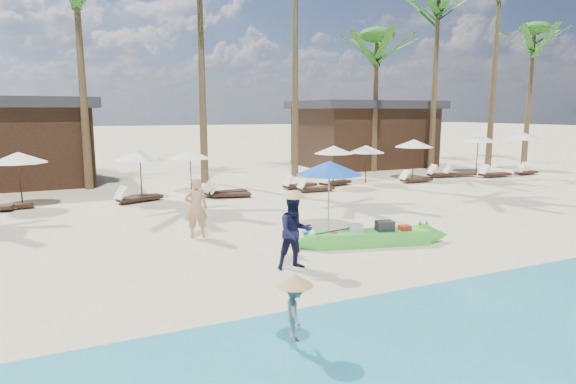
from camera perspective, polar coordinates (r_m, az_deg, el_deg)
name	(u,v)px	position (r m, az deg, el deg)	size (l,w,h in m)	color
ground	(268,267)	(11.45, -2.40, -8.90)	(240.00, 240.00, 0.00)	beige
wet_sand_strip	(400,370)	(7.43, 13.11, -19.85)	(240.00, 4.50, 0.01)	tan
green_canoe	(370,237)	(13.39, 9.73, -5.31)	(5.10, 1.56, 0.66)	#44CF3F
tourist	(196,208)	(14.09, -10.81, -1.85)	(0.64, 0.42, 1.76)	tan
vendor_green	(295,232)	(11.12, 0.82, -4.77)	(0.85, 0.66, 1.74)	#15163A
vendor_yellow	(295,311)	(7.48, 0.83, -13.90)	(0.60, 0.34, 0.92)	gray
blue_umbrella	(329,168)	(14.41, 4.90, 2.88)	(2.01, 2.01, 2.17)	#99999E
resort_parasol_4	(18,158)	(20.73, -29.34, 3.58)	(2.06, 2.06, 2.12)	#332115
lounger_4_right	(5,205)	(20.70, -30.49, -1.33)	(1.72, 0.62, 0.58)	#332115
resort_parasol_5	(140,155)	(20.52, -17.15, 4.19)	(2.00, 2.00, 2.06)	#332115
lounger_5_left	(137,197)	(20.28, -17.48, -0.59)	(1.97, 1.19, 0.64)	#332115
resort_parasol_6	(190,154)	(21.87, -11.52, 4.40)	(1.87, 1.87, 1.93)	#332115
lounger_6_left	(223,191)	(20.95, -7.71, 0.08)	(1.94, 0.72, 0.64)	#332115
lounger_6_right	(229,193)	(20.54, -7.06, -0.15)	(1.77, 0.88, 0.58)	#332115
resort_parasol_7	(334,150)	(23.47, 5.43, 5.01)	(1.93, 1.93, 1.99)	#332115
lounger_7_left	(298,184)	(22.81, 1.17, 0.90)	(1.84, 0.89, 0.60)	#332115
lounger_7_right	(314,188)	(21.93, 3.10, 0.52)	(1.72, 0.59, 0.58)	#332115
resort_parasol_8	(366,149)	(24.77, 9.26, 5.04)	(1.87, 1.87, 1.93)	#332115
lounger_8_left	(334,182)	(23.78, 5.45, 1.23)	(1.93, 1.10, 0.63)	#332115
resort_parasol_9	(414,143)	(26.82, 14.72, 5.60)	(2.08, 2.08, 2.14)	#332115
lounger_9_left	(414,179)	(25.58, 14.75, 1.52)	(1.77, 0.66, 0.59)	#332115
lounger_9_right	(442,174)	(28.06, 17.81, 2.09)	(1.98, 0.96, 0.65)	#332115
resort_parasol_10	(478,138)	(30.81, 21.62, 5.95)	(2.22, 2.22, 2.28)	#332115
lounger_10_left	(458,173)	(28.61, 19.49, 2.12)	(1.89, 1.02, 0.61)	#332115
lounger_10_right	(493,173)	(29.10, 23.13, 2.04)	(1.96, 0.78, 0.65)	#332115
resort_parasol_11	(523,136)	(33.86, 26.11, 5.98)	(2.26, 2.26, 2.33)	#332115
lounger_11_left	(525,172)	(31.07, 26.29, 2.18)	(1.66, 0.64, 0.55)	#332115
palm_6	(377,53)	(30.03, 10.47, 15.93)	(2.08, 2.08, 8.51)	brown
palm_7	(438,21)	(31.91, 17.33, 18.80)	(2.08, 2.08, 11.08)	brown
palm_8	(499,6)	(34.95, 23.71, 19.57)	(2.08, 2.08, 12.70)	brown
palm_9	(533,48)	(39.42, 27.05, 14.97)	(2.08, 2.08, 9.82)	brown
pavilion_east	(363,133)	(32.99, 8.93, 6.93)	(8.80, 6.60, 4.30)	#332115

